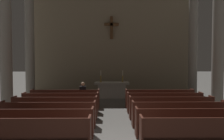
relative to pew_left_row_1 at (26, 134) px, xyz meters
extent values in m
cube|color=#4C2319|center=(0.00, 0.04, -0.05)|extent=(3.34, 0.40, 0.05)
cube|color=#4C2319|center=(0.00, -0.19, 0.22)|extent=(3.34, 0.05, 0.50)
cube|color=#4C2319|center=(1.70, 0.02, 0.00)|extent=(0.06, 0.50, 0.95)
cube|color=#4C2319|center=(0.00, 1.18, -0.05)|extent=(3.34, 0.40, 0.05)
cube|color=#4C2319|center=(0.00, 0.95, 0.22)|extent=(3.34, 0.05, 0.50)
cube|color=#4C2319|center=(0.00, 1.36, -0.28)|extent=(3.34, 0.04, 0.40)
cube|color=#4C2319|center=(1.70, 1.16, 0.00)|extent=(0.06, 0.50, 0.95)
cube|color=#4C2319|center=(0.00, 2.31, -0.05)|extent=(3.34, 0.40, 0.05)
cube|color=#4C2319|center=(0.00, 2.09, 0.22)|extent=(3.34, 0.05, 0.50)
cube|color=#4C2319|center=(0.00, 2.49, -0.28)|extent=(3.34, 0.04, 0.40)
cube|color=#4C2319|center=(1.70, 2.29, 0.00)|extent=(0.06, 0.50, 0.95)
cube|color=#4C2319|center=(-1.70, 2.29, 0.00)|extent=(0.06, 0.50, 0.95)
cube|color=#4C2319|center=(0.00, 3.45, -0.05)|extent=(3.34, 0.40, 0.05)
cube|color=#4C2319|center=(0.00, 3.23, 0.22)|extent=(3.34, 0.05, 0.50)
cube|color=#4C2319|center=(0.00, 3.63, -0.28)|extent=(3.34, 0.04, 0.40)
cube|color=#4C2319|center=(1.70, 3.43, 0.00)|extent=(0.06, 0.50, 0.95)
cube|color=#4C2319|center=(-1.70, 3.43, 0.00)|extent=(0.06, 0.50, 0.95)
cube|color=#4C2319|center=(0.00, 4.59, -0.05)|extent=(3.34, 0.40, 0.05)
cube|color=#4C2319|center=(0.00, 4.36, 0.22)|extent=(3.34, 0.05, 0.50)
cube|color=#4C2319|center=(0.00, 4.77, -0.28)|extent=(3.34, 0.04, 0.40)
cube|color=#4C2319|center=(1.70, 4.57, 0.00)|extent=(0.06, 0.50, 0.95)
cube|color=#4C2319|center=(-1.70, 4.57, 0.00)|extent=(0.06, 0.50, 0.95)
cube|color=#4C2319|center=(0.00, 5.72, -0.05)|extent=(3.34, 0.40, 0.05)
cube|color=#4C2319|center=(0.00, 5.50, 0.22)|extent=(3.34, 0.05, 0.50)
cube|color=#4C2319|center=(0.00, 5.90, -0.28)|extent=(3.34, 0.04, 0.40)
cube|color=#4C2319|center=(1.70, 5.70, 0.00)|extent=(0.06, 0.50, 0.95)
cube|color=#4C2319|center=(-1.70, 5.70, 0.00)|extent=(0.06, 0.50, 0.95)
cube|color=#4C2319|center=(4.80, 0.04, -0.05)|extent=(3.34, 0.40, 0.05)
cube|color=#4C2319|center=(4.80, -0.19, 0.22)|extent=(3.34, 0.05, 0.50)
cube|color=#4C2319|center=(4.80, 0.22, -0.28)|extent=(3.34, 0.04, 0.40)
cube|color=#4C2319|center=(3.10, 0.02, 0.00)|extent=(0.06, 0.50, 0.95)
cube|color=#4C2319|center=(4.80, 1.18, -0.05)|extent=(3.34, 0.40, 0.05)
cube|color=#4C2319|center=(4.80, 0.95, 0.22)|extent=(3.34, 0.05, 0.50)
cube|color=#4C2319|center=(4.80, 1.36, -0.28)|extent=(3.34, 0.04, 0.40)
cube|color=#4C2319|center=(3.10, 1.16, 0.00)|extent=(0.06, 0.50, 0.95)
cube|color=#4C2319|center=(4.80, 2.31, -0.05)|extent=(3.34, 0.40, 0.05)
cube|color=#4C2319|center=(4.80, 2.09, 0.22)|extent=(3.34, 0.05, 0.50)
cube|color=#4C2319|center=(4.80, 2.49, -0.28)|extent=(3.34, 0.04, 0.40)
cube|color=#4C2319|center=(3.10, 2.29, 0.00)|extent=(0.06, 0.50, 0.95)
cube|color=#4C2319|center=(4.80, 3.45, -0.05)|extent=(3.34, 0.40, 0.05)
cube|color=#4C2319|center=(4.80, 3.23, 0.22)|extent=(3.34, 0.05, 0.50)
cube|color=#4C2319|center=(4.80, 3.63, -0.28)|extent=(3.34, 0.04, 0.40)
cube|color=#4C2319|center=(3.10, 3.43, 0.00)|extent=(0.06, 0.50, 0.95)
cube|color=#4C2319|center=(6.50, 3.43, 0.00)|extent=(0.06, 0.50, 0.95)
cube|color=#4C2319|center=(4.80, 4.59, -0.05)|extent=(3.34, 0.40, 0.05)
cube|color=#4C2319|center=(4.80, 4.36, 0.22)|extent=(3.34, 0.05, 0.50)
cube|color=#4C2319|center=(4.80, 4.77, -0.28)|extent=(3.34, 0.04, 0.40)
cube|color=#4C2319|center=(3.10, 4.57, 0.00)|extent=(0.06, 0.50, 0.95)
cube|color=#4C2319|center=(6.50, 4.57, 0.00)|extent=(0.06, 0.50, 0.95)
cube|color=#4C2319|center=(4.80, 5.72, -0.05)|extent=(3.34, 0.40, 0.05)
cube|color=#4C2319|center=(4.80, 5.50, 0.22)|extent=(3.34, 0.05, 0.50)
cube|color=#4C2319|center=(4.80, 5.90, -0.28)|extent=(3.34, 0.04, 0.40)
cube|color=#4C2319|center=(3.10, 5.70, 0.00)|extent=(0.06, 0.50, 0.95)
cube|color=#4C2319|center=(6.50, 5.70, 0.00)|extent=(0.06, 0.50, 0.95)
cube|color=#9E998E|center=(-2.78, 5.25, -0.38)|extent=(0.80, 0.80, 0.20)
cylinder|color=#9E998E|center=(-2.78, 5.25, 3.18)|extent=(0.57, 0.57, 7.32)
cube|color=#9E998E|center=(7.58, 5.25, -0.38)|extent=(0.80, 0.80, 0.20)
cylinder|color=#9E998E|center=(7.58, 5.25, 3.18)|extent=(0.57, 0.57, 7.32)
cube|color=#9E998E|center=(-2.78, 8.73, -0.38)|extent=(0.80, 0.80, 0.20)
cylinder|color=#9E998E|center=(-2.78, 8.73, 3.18)|extent=(0.57, 0.57, 7.32)
cube|color=#9E998E|center=(7.58, 8.73, -0.38)|extent=(0.80, 0.80, 0.20)
cylinder|color=#9E998E|center=(7.58, 8.73, 3.18)|extent=(0.57, 0.57, 7.32)
cube|color=#BCB7AD|center=(2.40, 8.79, -0.04)|extent=(1.76, 0.72, 0.88)
cube|color=#BCB7AD|center=(2.40, 8.79, 0.46)|extent=(2.20, 0.90, 0.12)
cube|color=silver|center=(2.40, 8.79, 0.53)|extent=(2.09, 0.86, 0.01)
cylinder|color=#B79338|center=(1.70, 8.79, 0.54)|extent=(0.16, 0.16, 0.02)
cylinder|color=#B79338|center=(1.70, 8.79, 0.74)|extent=(0.07, 0.07, 0.41)
cylinder|color=silver|center=(1.70, 8.79, 1.11)|extent=(0.04, 0.04, 0.34)
cylinder|color=#B79338|center=(3.10, 8.79, 0.54)|extent=(0.16, 0.16, 0.02)
cylinder|color=#B79338|center=(3.10, 8.79, 0.74)|extent=(0.07, 0.07, 0.41)
cylinder|color=silver|center=(3.10, 8.79, 1.11)|extent=(0.04, 0.04, 0.34)
cube|color=gray|center=(2.40, 10.47, 3.76)|extent=(11.27, 0.25, 8.47)
cube|color=brown|center=(2.40, 10.25, 4.18)|extent=(0.19, 0.19, 1.57)
cube|color=brown|center=(2.40, 10.25, 4.42)|extent=(1.00, 0.19, 0.19)
cube|color=#26262B|center=(0.90, 5.90, -0.25)|extent=(0.24, 0.14, 0.45)
cube|color=#26262B|center=(0.90, 5.77, 0.03)|extent=(0.28, 0.36, 0.12)
cube|color=black|center=(0.90, 5.64, 0.36)|extent=(0.32, 0.20, 0.54)
sphere|color=tan|center=(0.90, 5.64, 0.74)|extent=(0.20, 0.20, 0.20)
camera|label=1|loc=(2.22, -6.30, 2.02)|focal=37.90mm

